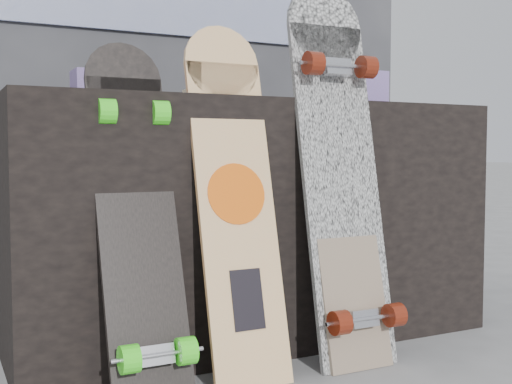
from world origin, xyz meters
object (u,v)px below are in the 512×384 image
vendor_table (248,221)px  skateboard_dark (138,208)px  longboard_geisha (235,189)px  longboard_celtic (340,191)px  longboard_cascadia (341,163)px

vendor_table → skateboard_dark: 0.59m
longboard_geisha → skateboard_dark: 0.28m
longboard_celtic → longboard_cascadia: size_ratio=0.84×
longboard_celtic → skateboard_dark: bearing=176.7°
longboard_geisha → skateboard_dark: size_ratio=1.06×
longboard_geisha → longboard_celtic: bearing=-2.2°
vendor_table → longboard_cascadia: size_ratio=1.38×
longboard_cascadia → skateboard_dark: bearing=177.0°
longboard_cascadia → skateboard_dark: longboard_cascadia is taller
longboard_geisha → longboard_celtic: longboard_geisha is taller
longboard_celtic → longboard_cascadia: bearing=52.4°
vendor_table → skateboard_dark: bearing=-146.6°
vendor_table → longboard_cascadia: longboard_cascadia is taller
vendor_table → longboard_cascadia: 0.43m
longboard_cascadia → skateboard_dark: size_ratio=1.22×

